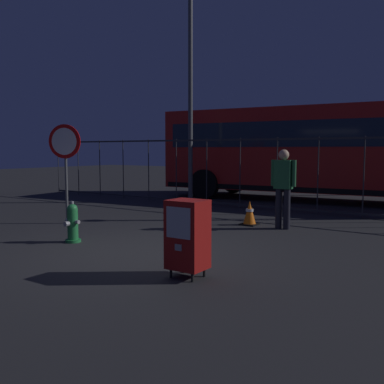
{
  "coord_description": "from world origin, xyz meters",
  "views": [
    {
      "loc": [
        4.73,
        -5.37,
        1.66
      ],
      "look_at": [
        0.3,
        1.2,
        0.9
      ],
      "focal_mm": 41.05,
      "sensor_mm": 36.0,
      "label": 1
    }
  ],
  "objects_px": {
    "bus_near": "(324,148)",
    "street_light_far_left": "(190,44)",
    "fire_hydrant": "(73,223)",
    "traffic_cone": "(250,213)",
    "newspaper_box_primary": "(188,234)",
    "pedestrian": "(283,184)",
    "stop_sign": "(65,153)"
  },
  "relations": [
    {
      "from": "newspaper_box_primary",
      "to": "traffic_cone",
      "type": "height_order",
      "value": "newspaper_box_primary"
    },
    {
      "from": "fire_hydrant",
      "to": "pedestrian",
      "type": "height_order",
      "value": "pedestrian"
    },
    {
      "from": "traffic_cone",
      "to": "street_light_far_left",
      "type": "xyz_separation_m",
      "value": [
        -3.48,
        2.78,
        4.66
      ]
    },
    {
      "from": "fire_hydrant",
      "to": "newspaper_box_primary",
      "type": "height_order",
      "value": "newspaper_box_primary"
    },
    {
      "from": "fire_hydrant",
      "to": "newspaper_box_primary",
      "type": "relative_size",
      "value": 0.73
    },
    {
      "from": "fire_hydrant",
      "to": "pedestrian",
      "type": "xyz_separation_m",
      "value": [
        2.62,
        3.39,
        0.6
      ]
    },
    {
      "from": "newspaper_box_primary",
      "to": "street_light_far_left",
      "type": "xyz_separation_m",
      "value": [
        -4.62,
        6.86,
        4.35
      ]
    },
    {
      "from": "bus_near",
      "to": "street_light_far_left",
      "type": "distance_m",
      "value": 5.37
    },
    {
      "from": "fire_hydrant",
      "to": "stop_sign",
      "type": "bearing_deg",
      "value": 142.7
    },
    {
      "from": "stop_sign",
      "to": "traffic_cone",
      "type": "relative_size",
      "value": 4.21
    },
    {
      "from": "fire_hydrant",
      "to": "street_light_far_left",
      "type": "height_order",
      "value": "street_light_far_left"
    },
    {
      "from": "stop_sign",
      "to": "traffic_cone",
      "type": "height_order",
      "value": "stop_sign"
    },
    {
      "from": "pedestrian",
      "to": "traffic_cone",
      "type": "height_order",
      "value": "pedestrian"
    },
    {
      "from": "fire_hydrant",
      "to": "bus_near",
      "type": "distance_m",
      "value": 9.13
    },
    {
      "from": "newspaper_box_primary",
      "to": "stop_sign",
      "type": "relative_size",
      "value": 0.46
    },
    {
      "from": "newspaper_box_primary",
      "to": "pedestrian",
      "type": "height_order",
      "value": "pedestrian"
    },
    {
      "from": "stop_sign",
      "to": "pedestrian",
      "type": "distance_m",
      "value": 4.84
    },
    {
      "from": "pedestrian",
      "to": "traffic_cone",
      "type": "bearing_deg",
      "value": 176.77
    },
    {
      "from": "fire_hydrant",
      "to": "stop_sign",
      "type": "distance_m",
      "value": 2.47
    },
    {
      "from": "newspaper_box_primary",
      "to": "bus_near",
      "type": "distance_m",
      "value": 9.66
    },
    {
      "from": "fire_hydrant",
      "to": "street_light_far_left",
      "type": "relative_size",
      "value": 0.09
    },
    {
      "from": "pedestrian",
      "to": "traffic_cone",
      "type": "relative_size",
      "value": 3.15
    },
    {
      "from": "bus_near",
      "to": "street_light_far_left",
      "type": "xyz_separation_m",
      "value": [
        -3.4,
        -2.65,
        3.21
      ]
    },
    {
      "from": "fire_hydrant",
      "to": "traffic_cone",
      "type": "relative_size",
      "value": 1.41
    },
    {
      "from": "newspaper_box_primary",
      "to": "stop_sign",
      "type": "distance_m",
      "value": 5.16
    },
    {
      "from": "pedestrian",
      "to": "traffic_cone",
      "type": "xyz_separation_m",
      "value": [
        -0.79,
        0.04,
        -0.69
      ]
    },
    {
      "from": "stop_sign",
      "to": "bus_near",
      "type": "xyz_separation_m",
      "value": [
        3.44,
        7.57,
        0.11
      ]
    },
    {
      "from": "fire_hydrant",
      "to": "bus_near",
      "type": "height_order",
      "value": "bus_near"
    },
    {
      "from": "fire_hydrant",
      "to": "bus_near",
      "type": "xyz_separation_m",
      "value": [
        1.75,
        8.86,
        1.36
      ]
    },
    {
      "from": "newspaper_box_primary",
      "to": "bus_near",
      "type": "xyz_separation_m",
      "value": [
        -1.22,
        9.51,
        1.14
      ]
    },
    {
      "from": "bus_near",
      "to": "stop_sign",
      "type": "bearing_deg",
      "value": -119.48
    },
    {
      "from": "fire_hydrant",
      "to": "stop_sign",
      "type": "height_order",
      "value": "stop_sign"
    }
  ]
}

